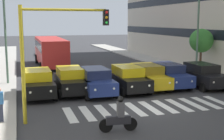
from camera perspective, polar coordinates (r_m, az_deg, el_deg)
ground_plane at (r=17.51m, az=7.03°, el=-6.90°), size 180.00×180.00×0.00m
crosswalk_markings at (r=17.51m, az=7.03°, el=-6.89°), size 9.45×2.80×0.01m
car_0 at (r=23.52m, az=16.28°, el=-0.88°), size 2.02×4.44×1.72m
car_1 at (r=22.94m, az=10.41°, el=-0.91°), size 2.02×4.44×1.72m
car_2 at (r=22.16m, az=6.62°, el=-1.17°), size 2.02×4.44×1.72m
car_3 at (r=21.22m, az=3.03°, el=-1.58°), size 2.02×4.44×1.72m
car_4 at (r=20.37m, az=-3.07°, el=-2.02°), size 2.02×4.44×1.72m
car_5 at (r=20.77m, az=-7.67°, el=-1.88°), size 2.02×4.44×1.72m
car_6 at (r=20.25m, az=-13.48°, el=-2.33°), size 2.02×4.44×1.72m
bus_behind_traffic at (r=33.13m, az=-11.33°, el=3.78°), size 2.78×10.50×3.00m
motorcycle_with_rider at (r=13.60m, az=1.30°, el=-8.69°), size 1.70×0.39×1.57m
traffic_light_gantry at (r=14.68m, az=-11.67°, el=4.56°), size 4.18×0.36×5.50m
street_lamp_left at (r=27.02m, az=14.58°, el=8.84°), size 3.50×0.28×7.61m
street_lamp_right at (r=24.20m, az=-18.16°, el=8.29°), size 2.77×0.28×7.44m
street_tree_1 at (r=28.90m, az=16.15°, el=5.19°), size 2.12×2.12×3.96m
pedestrian_waiting at (r=15.28m, az=-20.03°, el=-5.86°), size 0.36×0.24×1.63m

